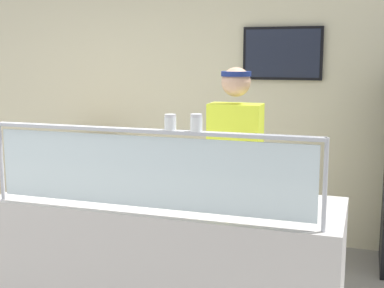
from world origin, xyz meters
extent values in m
cube|color=beige|center=(1.08, 2.54, 1.35)|extent=(6.55, 0.08, 2.70)
cube|color=black|center=(1.45, 2.48, 1.86)|extent=(0.75, 0.04, 0.50)
cube|color=#1E2333|center=(1.45, 2.46, 1.86)|extent=(0.70, 0.01, 0.45)
cube|color=#BCB7B2|center=(1.08, 0.40, 0.47)|extent=(2.15, 0.80, 0.95)
cylinder|color=#B2B5BC|center=(0.10, 0.06, 1.19)|extent=(0.02, 0.02, 0.49)
cylinder|color=#B2B5BC|center=(2.05, 0.06, 1.19)|extent=(0.02, 0.02, 0.49)
cube|color=silver|center=(1.08, 0.06, 1.19)|extent=(1.89, 0.01, 0.41)
cube|color=#B2B5BC|center=(1.08, 0.06, 1.43)|extent=(1.95, 0.06, 0.02)
cylinder|color=#9EA0A8|center=(1.28, 0.45, 0.96)|extent=(0.40, 0.40, 0.01)
cylinder|color=tan|center=(1.28, 0.45, 0.97)|extent=(0.38, 0.38, 0.02)
cylinder|color=gold|center=(1.28, 0.45, 0.98)|extent=(0.32, 0.32, 0.01)
cube|color=#ADAFB7|center=(1.28, 0.43, 0.99)|extent=(0.08, 0.28, 0.01)
cylinder|color=white|center=(1.22, 0.06, 1.47)|extent=(0.07, 0.07, 0.07)
cylinder|color=white|center=(1.22, 0.06, 1.46)|extent=(0.06, 0.06, 0.05)
cylinder|color=silver|center=(1.22, 0.06, 1.52)|extent=(0.06, 0.06, 0.02)
cylinder|color=white|center=(1.37, 0.06, 1.48)|extent=(0.07, 0.07, 0.08)
cylinder|color=red|center=(1.37, 0.06, 1.47)|extent=(0.06, 0.06, 0.05)
cylinder|color=silver|center=(1.37, 0.06, 1.52)|extent=(0.06, 0.06, 0.02)
cylinder|color=#23232D|center=(1.23, 1.08, 0.47)|extent=(0.13, 0.13, 0.95)
cylinder|color=#23232D|center=(1.45, 1.08, 0.47)|extent=(0.13, 0.13, 0.95)
cube|color=#D8EA33|center=(1.34, 1.08, 1.23)|extent=(0.38, 0.21, 0.55)
sphere|color=tan|center=(1.34, 1.08, 1.66)|extent=(0.21, 0.21, 0.21)
cylinder|color=navy|center=(1.34, 1.08, 1.71)|extent=(0.21, 0.21, 0.04)
cylinder|color=tan|center=(1.52, 0.86, 1.13)|extent=(0.08, 0.34, 0.08)
cube|color=#B7BABF|center=(-0.50, 2.05, 0.42)|extent=(0.70, 0.55, 0.84)
cube|color=tan|center=(-0.50, 2.05, 0.86)|extent=(0.50, 0.50, 0.04)
cube|color=tan|center=(-0.51, 2.05, 0.91)|extent=(0.49, 0.49, 0.04)
cube|color=tan|center=(-0.49, 2.05, 0.95)|extent=(0.50, 0.50, 0.04)
camera|label=1|loc=(2.23, -2.61, 1.84)|focal=49.49mm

